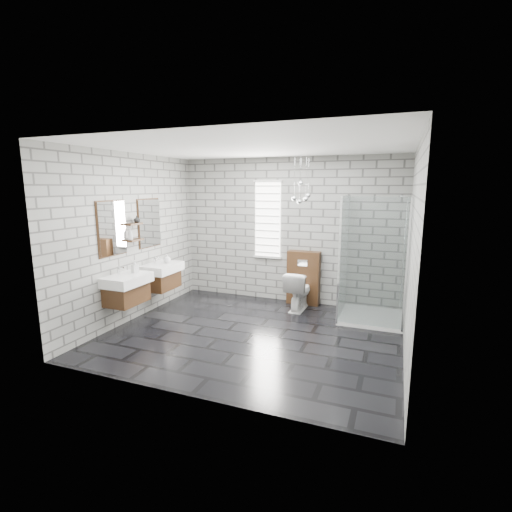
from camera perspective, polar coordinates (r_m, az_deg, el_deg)
The scene contains 20 objects.
floor at distance 5.67m, azimuth -0.48°, elevation -11.97°, with size 4.20×3.60×0.02m, color black.
ceiling at distance 5.26m, azimuth -0.52°, elevation 16.55°, with size 4.20×3.60×0.02m, color white.
wall_back at distance 7.00m, azimuth 4.98°, elevation 3.87°, with size 4.20×0.02×2.70m, color gray.
wall_front at distance 3.70m, azimuth -10.87°, elevation -2.31°, with size 4.20×0.02×2.70m, color gray.
wall_left at distance 6.37m, azimuth -18.45°, elevation 2.71°, with size 0.02×3.60×2.70m, color gray.
wall_right at distance 4.94m, azimuth 22.92°, elevation 0.25°, with size 0.02×3.60×2.70m, color gray.
vanity_left at distance 5.99m, azimuth -19.51°, elevation -3.61°, with size 0.47×0.70×1.57m.
vanity_right at distance 6.68m, azimuth -14.52°, elevation -1.92°, with size 0.47×0.70×1.57m.
shelf_lower at distance 6.29m, azimuth -18.16°, elevation 2.35°, with size 0.14×0.30×0.03m, color #442915.
shelf_upper at distance 6.26m, azimuth -18.29°, elevation 4.71°, with size 0.14×0.30×0.03m, color #442915.
window at distance 7.07m, azimuth 1.81°, elevation 5.61°, with size 0.56×0.05×1.48m.
cistern_panel at distance 6.96m, azimuth 7.31°, elevation -3.34°, with size 0.60×0.20×1.00m, color #442915.
flush_plate at distance 6.79m, azimuth 7.16°, elevation -1.08°, with size 0.18×0.01×0.12m, color silver.
shower_enclosure at distance 6.29m, azimuth 16.52°, elevation -5.18°, with size 1.00×1.00×2.03m.
pendant_cluster at distance 6.43m, azimuth 7.03°, elevation 9.31°, with size 0.30×0.21×0.83m.
toilet at distance 6.66m, azimuth 6.55°, elevation -5.29°, with size 0.39×0.68×0.70m, color white.
soap_bottle_a at distance 6.05m, azimuth -18.14°, elevation -1.54°, with size 0.09×0.09×0.20m, color #B2B2B2.
soap_bottle_b at distance 6.67m, azimuth -13.54°, elevation -0.37°, with size 0.12×0.12×0.16m, color #B2B2B2.
soap_bottle_c at distance 6.19m, azimuth -18.76°, elevation 3.17°, with size 0.07×0.07×0.18m, color #B2B2B2.
vase at distance 6.30m, azimuth -17.86°, elevation 5.40°, with size 0.10×0.10×0.11m, color #B2B2B2.
Camera 1 is at (1.93, -4.87, 2.16)m, focal length 26.00 mm.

